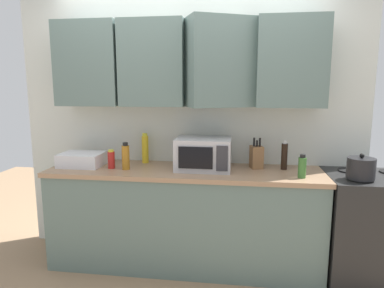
{
  "coord_description": "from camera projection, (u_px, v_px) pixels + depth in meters",
  "views": [
    {
      "loc": [
        0.47,
        -3.23,
        1.64
      ],
      "look_at": [
        0.06,
        -0.25,
        1.12
      ],
      "focal_mm": 32.1,
      "sensor_mm": 36.0,
      "label": 1
    }
  ],
  "objects": [
    {
      "name": "microwave",
      "position": [
        203.0,
        154.0,
        3.02
      ],
      "size": [
        0.48,
        0.37,
        0.28
      ],
      "color": "#B7B7BC",
      "rests_on": "counter_run"
    },
    {
      "name": "dish_rack",
      "position": [
        82.0,
        159.0,
        3.16
      ],
      "size": [
        0.38,
        0.3,
        0.12
      ],
      "primitive_type": "cube",
      "color": "silver",
      "rests_on": "counter_run"
    },
    {
      "name": "knife_block",
      "position": [
        256.0,
        157.0,
        3.07
      ],
      "size": [
        0.13,
        0.14,
        0.28
      ],
      "color": "brown",
      "rests_on": "counter_run"
    },
    {
      "name": "bottle_amber_vinegar",
      "position": [
        126.0,
        157.0,
        3.02
      ],
      "size": [
        0.07,
        0.07,
        0.24
      ],
      "color": "#AD701E",
      "rests_on": "counter_run"
    },
    {
      "name": "bottle_red_sauce",
      "position": [
        111.0,
        159.0,
        3.07
      ],
      "size": [
        0.06,
        0.06,
        0.17
      ],
      "color": "red",
      "rests_on": "counter_run"
    },
    {
      "name": "wall_back_with_cabinets",
      "position": [
        188.0,
        92.0,
        3.15
      ],
      "size": [
        3.29,
        0.54,
        2.6
      ],
      "color": "silver",
      "rests_on": "ground_plane"
    },
    {
      "name": "kettle",
      "position": [
        361.0,
        168.0,
        2.68
      ],
      "size": [
        0.21,
        0.21,
        0.2
      ],
      "color": "black",
      "rests_on": "stove_range"
    },
    {
      "name": "stove_range",
      "position": [
        371.0,
        228.0,
        2.89
      ],
      "size": [
        0.76,
        0.64,
        0.91
      ],
      "color": "black",
      "rests_on": "ground_plane"
    },
    {
      "name": "bottle_green_oil",
      "position": [
        302.0,
        167.0,
        2.75
      ],
      "size": [
        0.06,
        0.06,
        0.19
      ],
      "color": "#386B2D",
      "rests_on": "counter_run"
    },
    {
      "name": "bottle_soy_dark",
      "position": [
        284.0,
        156.0,
        3.02
      ],
      "size": [
        0.05,
        0.05,
        0.26
      ],
      "color": "black",
      "rests_on": "counter_run"
    },
    {
      "name": "counter_run",
      "position": [
        185.0,
        217.0,
        3.12
      ],
      "size": [
        2.42,
        0.63,
        0.9
      ],
      "color": "slate",
      "rests_on": "ground_plane"
    },
    {
      "name": "bottle_yellow_mustard",
      "position": [
        145.0,
        149.0,
        3.28
      ],
      "size": [
        0.06,
        0.06,
        0.28
      ],
      "color": "gold",
      "rests_on": "counter_run"
    }
  ]
}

